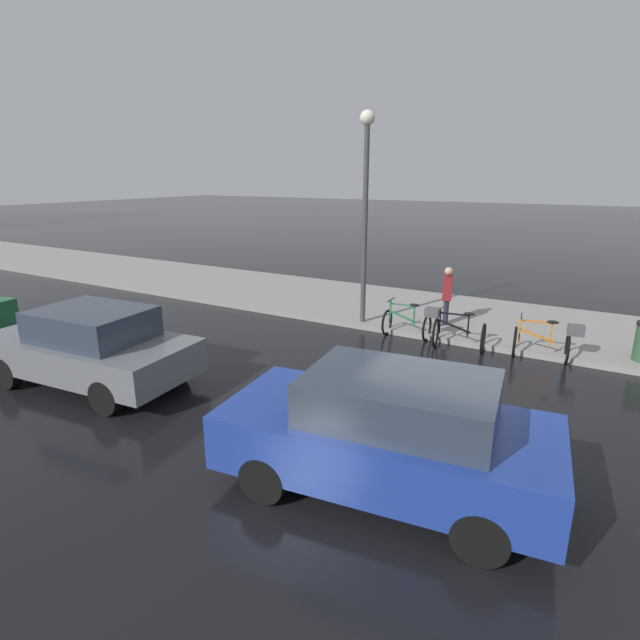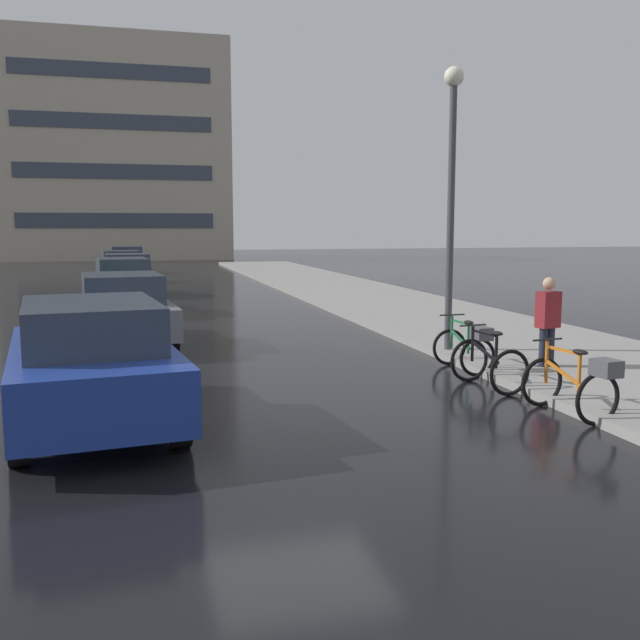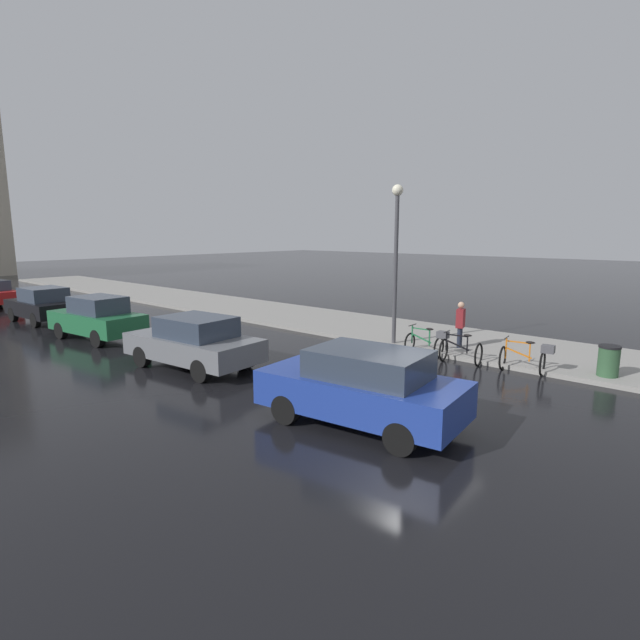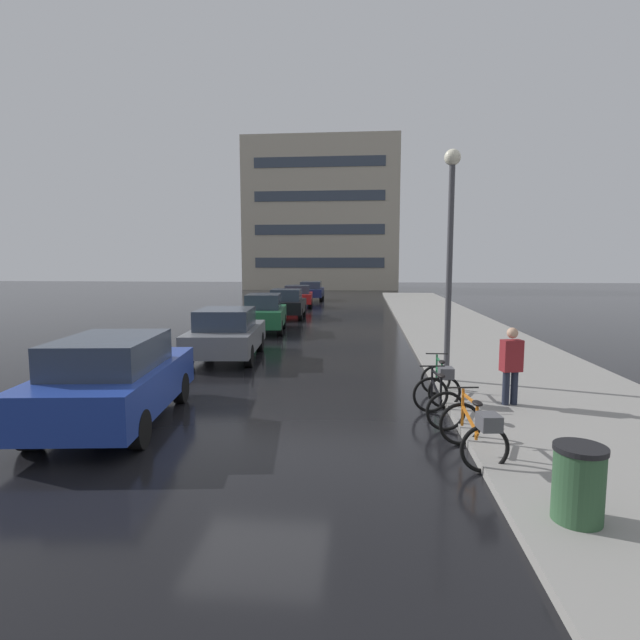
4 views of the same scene
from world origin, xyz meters
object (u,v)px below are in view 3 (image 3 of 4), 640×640
at_px(bicycle_second, 461,351).
at_px(car_grey, 194,342).
at_px(car_blue, 363,387).
at_px(streetlamp, 396,244).
at_px(bicycle_nearest, 528,357).
at_px(bicycle_third, 429,341).
at_px(car_black, 43,305).
at_px(car_green, 97,318).
at_px(trash_bin, 608,363).
at_px(pedestrian, 460,323).

xyz_separation_m(bicycle_second, car_grey, (-5.71, 5.81, 0.39)).
distance_m(car_blue, streetlamp, 8.00).
height_order(bicycle_nearest, bicycle_third, bicycle_nearest).
bearing_deg(car_black, car_grey, -90.23).
xyz_separation_m(car_green, car_black, (0.11, 5.58, -0.03)).
bearing_deg(bicycle_second, trash_bin, -75.72).
bearing_deg(car_black, trash_bin, -72.74).
bearing_deg(car_black, bicycle_second, -72.10).
xyz_separation_m(car_green, pedestrian, (7.32, -11.18, 0.14)).
height_order(bicycle_third, streetlamp, streetlamp).
distance_m(bicycle_nearest, trash_bin, 2.04).
height_order(car_grey, car_green, car_green).
distance_m(bicycle_third, car_black, 17.33).
height_order(bicycle_nearest, streetlamp, streetlamp).
relative_size(car_grey, trash_bin, 4.47).
bearing_deg(car_blue, bicycle_nearest, -11.32).
bearing_deg(car_grey, bicycle_nearest, -52.27).
bearing_deg(bicycle_second, streetlamp, 77.93).
bearing_deg(streetlamp, bicycle_second, -102.07).
height_order(bicycle_nearest, pedestrian, pedestrian).
relative_size(car_blue, trash_bin, 4.54).
relative_size(bicycle_second, trash_bin, 1.25).
relative_size(car_green, car_black, 1.08).
bearing_deg(trash_bin, pedestrian, 83.08).
bearing_deg(bicycle_nearest, streetlamp, 86.09).
distance_m(bicycle_nearest, car_green, 15.18).
height_order(car_green, trash_bin, car_green).
distance_m(car_green, pedestrian, 13.37).
height_order(car_blue, car_green, car_green).
bearing_deg(trash_bin, bicycle_second, 104.28).
relative_size(car_blue, car_grey, 1.01).
distance_m(car_blue, pedestrian, 7.71).
bearing_deg(car_blue, car_green, 88.92).
distance_m(bicycle_nearest, car_grey, 9.80).
distance_m(car_grey, streetlamp, 7.54).
bearing_deg(trash_bin, car_grey, 124.71).
height_order(pedestrian, trash_bin, pedestrian).
relative_size(pedestrian, streetlamp, 0.30).
xyz_separation_m(bicycle_nearest, bicycle_second, (-0.28, 1.94, -0.09)).
xyz_separation_m(car_blue, car_grey, (0.31, 6.49, -0.05)).
height_order(car_grey, pedestrian, pedestrian).
xyz_separation_m(bicycle_nearest, streetlamp, (0.33, 4.78, 3.13)).
relative_size(bicycle_second, pedestrian, 0.73).
bearing_deg(car_green, car_grey, -89.38).
relative_size(bicycle_third, pedestrian, 0.82).
relative_size(car_blue, car_green, 1.07).
bearing_deg(bicycle_third, car_green, 119.37).
relative_size(car_grey, car_black, 1.14).
bearing_deg(car_blue, bicycle_second, 6.43).
relative_size(bicycle_third, streetlamp, 0.25).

